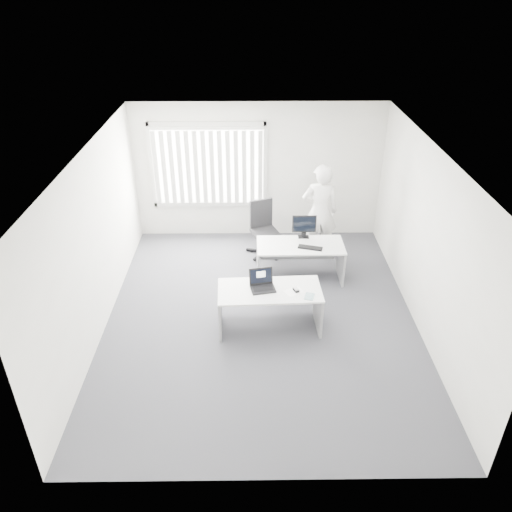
{
  "coord_description": "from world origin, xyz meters",
  "views": [
    {
      "loc": [
        -0.16,
        -6.57,
        5.01
      ],
      "look_at": [
        -0.08,
        0.15,
        1.09
      ],
      "focal_mm": 35.0,
      "sensor_mm": 36.0,
      "label": 1
    }
  ],
  "objects_px": {
    "person": "(320,212)",
    "office_chair": "(264,238)",
    "desk_far": "(300,254)",
    "monitor": "(304,227)",
    "desk_near": "(269,300)",
    "laptop": "(263,282)"
  },
  "relations": [
    {
      "from": "office_chair",
      "to": "monitor",
      "type": "distance_m",
      "value": 1.14
    },
    {
      "from": "person",
      "to": "laptop",
      "type": "xyz_separation_m",
      "value": [
        -1.14,
        -2.3,
        -0.08
      ]
    },
    {
      "from": "person",
      "to": "monitor",
      "type": "height_order",
      "value": "person"
    },
    {
      "from": "desk_near",
      "to": "laptop",
      "type": "relative_size",
      "value": 4.4
    },
    {
      "from": "desk_near",
      "to": "office_chair",
      "type": "xyz_separation_m",
      "value": [
        -0.02,
        2.41,
        -0.18
      ]
    },
    {
      "from": "desk_near",
      "to": "monitor",
      "type": "relative_size",
      "value": 3.72
    },
    {
      "from": "desk_far",
      "to": "monitor",
      "type": "height_order",
      "value": "monitor"
    },
    {
      "from": "desk_far",
      "to": "monitor",
      "type": "xyz_separation_m",
      "value": [
        0.08,
        0.28,
        0.41
      ]
    },
    {
      "from": "person",
      "to": "laptop",
      "type": "distance_m",
      "value": 2.57
    },
    {
      "from": "desk_far",
      "to": "person",
      "type": "bearing_deg",
      "value": 62.75
    },
    {
      "from": "desk_far",
      "to": "office_chair",
      "type": "distance_m",
      "value": 1.16
    },
    {
      "from": "person",
      "to": "office_chair",
      "type": "bearing_deg",
      "value": -5.55
    },
    {
      "from": "monitor",
      "to": "person",
      "type": "bearing_deg",
      "value": 58.32
    },
    {
      "from": "desk_far",
      "to": "person",
      "type": "height_order",
      "value": "person"
    },
    {
      "from": "laptop",
      "to": "desk_near",
      "type": "bearing_deg",
      "value": -10.71
    },
    {
      "from": "desk_near",
      "to": "office_chair",
      "type": "height_order",
      "value": "office_chair"
    },
    {
      "from": "desk_far",
      "to": "person",
      "type": "distance_m",
      "value": 1.06
    },
    {
      "from": "desk_near",
      "to": "desk_far",
      "type": "relative_size",
      "value": 1.04
    },
    {
      "from": "desk_far",
      "to": "person",
      "type": "xyz_separation_m",
      "value": [
        0.43,
        0.86,
        0.44
      ]
    },
    {
      "from": "desk_near",
      "to": "desk_far",
      "type": "xyz_separation_m",
      "value": [
        0.6,
        1.44,
        -0.01
      ]
    },
    {
      "from": "person",
      "to": "monitor",
      "type": "distance_m",
      "value": 0.67
    },
    {
      "from": "person",
      "to": "laptop",
      "type": "relative_size",
      "value": 5.17
    }
  ]
}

